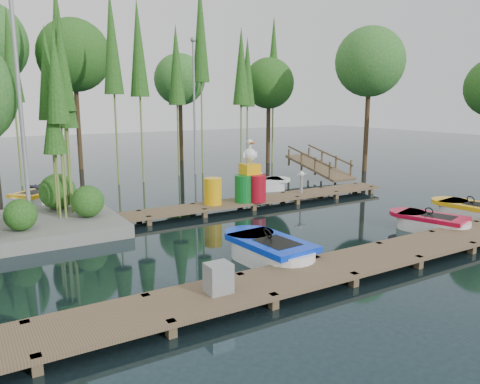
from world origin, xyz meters
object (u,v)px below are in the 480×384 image
boat_yellow_far (40,198)px  drum_cluster (251,183)px  boat_blue (270,252)px  boat_red (431,224)px  utility_cabinet (218,278)px  yellow_barrel (213,191)px

boat_yellow_far → drum_cluster: bearing=-53.0°
drum_cluster → boat_blue: bearing=-118.1°
boat_red → utility_cabinet: 8.33m
boat_yellow_far → drum_cluster: drum_cluster is taller
boat_yellow_far → drum_cluster: size_ratio=1.20×
utility_cabinet → drum_cluster: drum_cluster is taller
boat_red → yellow_barrel: bearing=111.5°
boat_yellow_far → utility_cabinet: bearing=-99.5°
utility_cabinet → drum_cluster: 8.56m
utility_cabinet → yellow_barrel: bearing=62.8°
boat_blue → boat_red: bearing=-6.7°
yellow_barrel → drum_cluster: (1.54, -0.16, 0.19)m
boat_red → yellow_barrel: size_ratio=2.79×
boat_blue → utility_cabinet: (-2.31, -1.56, 0.32)m
yellow_barrel → boat_yellow_far: bearing=137.7°
boat_blue → drum_cluster: drum_cluster is taller
yellow_barrel → drum_cluster: size_ratio=0.42×
utility_cabinet → boat_red: bearing=9.1°
boat_yellow_far → utility_cabinet: 11.78m
boat_yellow_far → yellow_barrel: yellow_barrel is taller
utility_cabinet → drum_cluster: (5.14, 6.84, 0.38)m
boat_blue → boat_yellow_far: bearing=106.5°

